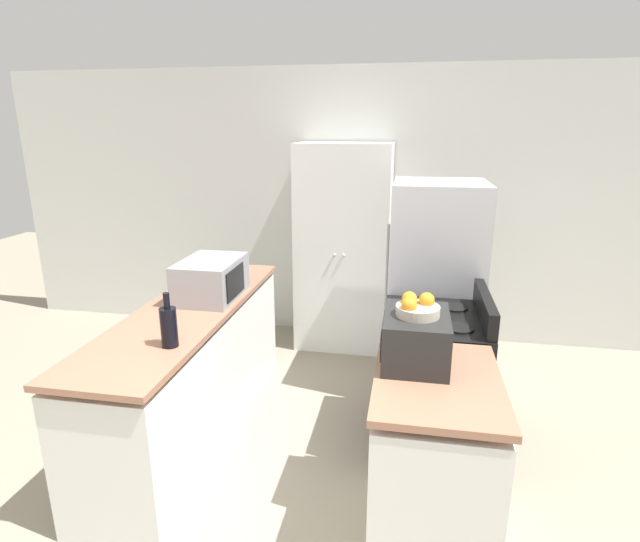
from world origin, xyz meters
TOP-DOWN VIEW (x-y plane):
  - wall_back at (0.00, 3.17)m, footprint 7.00×0.06m
  - counter_left at (-0.79, 1.19)m, footprint 0.60×2.19m
  - counter_right at (0.79, 0.52)m, footprint 0.60×0.84m
  - pantry_cabinet at (0.02, 2.85)m, footprint 0.86×0.58m
  - stove at (0.81, 1.33)m, footprint 0.66×0.74m
  - refrigerator at (0.83, 2.10)m, footprint 0.71×0.72m
  - microwave at (-0.71, 1.42)m, footprint 0.38×0.53m
  - wine_bottle at (-0.62, 0.62)m, footprint 0.09×0.09m
  - toaster_oven at (0.68, 0.68)m, footprint 0.33×0.43m
  - fruit_bowl at (0.68, 0.67)m, footprint 0.22×0.22m

SIDE VIEW (x-z plane):
  - counter_left at x=-0.79m, z-range -0.02..0.89m
  - counter_right at x=0.79m, z-range -0.02..0.89m
  - stove at x=0.81m, z-range -0.07..1.00m
  - refrigerator at x=0.83m, z-range 0.00..1.67m
  - pantry_cabinet at x=0.02m, z-range 0.00..1.92m
  - wine_bottle at x=-0.62m, z-range 0.87..1.18m
  - toaster_oven at x=0.68m, z-range 0.91..1.16m
  - microwave at x=-0.71m, z-range 0.91..1.18m
  - fruit_bowl at x=0.68m, z-range 1.15..1.26m
  - wall_back at x=0.00m, z-range 0.00..2.60m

